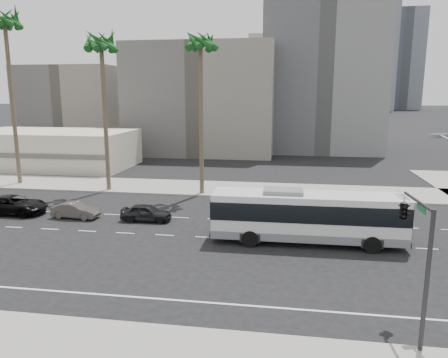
% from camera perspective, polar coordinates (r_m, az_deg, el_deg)
% --- Properties ---
extents(ground, '(700.00, 700.00, 0.00)m').
position_cam_1_polar(ground, '(30.37, 3.06, -8.08)').
color(ground, black).
rests_on(ground, ground).
extents(sidewalk_north, '(120.00, 7.00, 0.15)m').
position_cam_1_polar(sidewalk_north, '(45.21, 5.07, -1.47)').
color(sidewalk_north, gray).
rests_on(sidewalk_north, ground).
extents(commercial_low, '(22.00, 12.16, 5.00)m').
position_cam_1_polar(commercial_low, '(64.06, -22.08, 3.75)').
color(commercial_low, beige).
rests_on(commercial_low, ground).
extents(midrise_beige_west, '(24.00, 18.00, 18.00)m').
position_cam_1_polar(midrise_beige_west, '(74.98, -2.58, 10.55)').
color(midrise_beige_west, '#66625E').
rests_on(midrise_beige_west, ground).
extents(midrise_gray_center, '(20.00, 20.00, 26.00)m').
position_cam_1_polar(midrise_gray_center, '(80.71, 12.88, 13.19)').
color(midrise_gray_center, '#5C5D5F').
rests_on(midrise_gray_center, ground).
extents(midrise_beige_far, '(18.00, 16.00, 15.00)m').
position_cam_1_polar(midrise_beige_far, '(88.51, -18.85, 9.12)').
color(midrise_beige_far, '#66625E').
rests_on(midrise_beige_far, ground).
extents(civic_tower, '(42.00, 42.00, 129.00)m').
position_cam_1_polar(civic_tower, '(280.01, 8.20, 17.20)').
color(civic_tower, beige).
rests_on(civic_tower, ground).
extents(highrise_right, '(26.00, 26.00, 70.00)m').
position_cam_1_polar(highrise_right, '(263.09, 18.83, 16.27)').
color(highrise_right, '#4E545F').
rests_on(highrise_right, ground).
extents(highrise_far, '(22.00, 22.00, 60.00)m').
position_cam_1_polar(highrise_far, '(296.87, 22.67, 14.42)').
color(highrise_far, '#4E545F').
rests_on(highrise_far, ground).
extents(city_bus, '(12.97, 3.18, 3.72)m').
position_cam_1_polar(city_bus, '(29.70, 11.06, -4.78)').
color(city_bus, silver).
rests_on(city_bus, ground).
extents(car_a, '(1.77, 4.11, 1.38)m').
position_cam_1_polar(car_a, '(34.96, -10.36, -4.43)').
color(car_a, black).
rests_on(car_a, ground).
extents(car_b, '(1.64, 4.00, 1.29)m').
position_cam_1_polar(car_b, '(37.28, -19.24, -3.98)').
color(car_b, '#48433E').
rests_on(car_b, ground).
extents(car_c, '(2.71, 5.71, 1.58)m').
position_cam_1_polar(car_c, '(40.53, -26.35, -3.12)').
color(car_c, black).
rests_on(car_c, ground).
extents(traffic_signal, '(2.73, 3.62, 5.91)m').
position_cam_1_polar(traffic_signal, '(20.38, 23.17, -4.32)').
color(traffic_signal, '#262628').
rests_on(traffic_signal, ground).
extents(palm_near, '(4.75, 4.75, 16.01)m').
position_cam_1_polar(palm_near, '(42.57, -3.17, 17.31)').
color(palm_near, brown).
rests_on(palm_near, ground).
extents(palm_mid, '(5.23, 5.23, 16.15)m').
position_cam_1_polar(palm_mid, '(45.79, -16.09, 16.51)').
color(palm_mid, brown).
rests_on(palm_mid, ground).
extents(palm_far, '(5.52, 5.52, 18.94)m').
position_cam_1_polar(palm_far, '(53.08, -27.25, 17.88)').
color(palm_far, brown).
rests_on(palm_far, ground).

